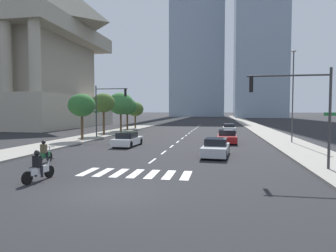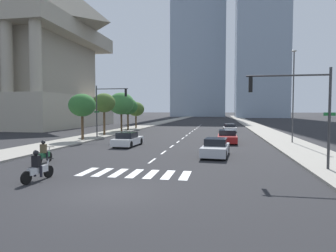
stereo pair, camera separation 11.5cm
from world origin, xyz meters
TOP-DOWN VIEW (x-y plane):
  - ground_plane at (0.00, 0.00)m, footprint 800.00×800.00m
  - sidewalk_east at (11.19, 30.00)m, footprint 4.00×260.00m
  - sidewalk_west at (-11.19, 30.00)m, footprint 4.00×260.00m
  - crosswalk_near at (0.00, 3.68)m, footprint 5.85×2.21m
  - lane_divider_center at (0.00, 31.68)m, footprint 0.14×50.00m
  - motorcycle_lead at (-4.08, 1.27)m, footprint 0.70×2.09m
  - motorcycle_trailing at (-6.49, 5.54)m, footprint 0.70×2.11m
  - sedan_white_0 at (5.82, 35.60)m, footprint 1.98×4.33m
  - sedan_silver_1 at (4.12, 10.44)m, footprint 2.08×4.46m
  - sedan_white_2 at (-4.09, 15.13)m, footprint 1.92×4.34m
  - sedan_red_3 at (5.12, 19.56)m, footprint 1.94×4.63m
  - traffic_signal_near at (8.59, 6.02)m, footprint 4.72×0.28m
  - traffic_signal_far at (-8.60, 21.64)m, footprint 4.15×0.28m
  - street_lamp_east at (11.49, 19.80)m, footprint 0.50×0.24m
  - street_tree_nearest at (-10.39, 18.74)m, footprint 2.91×2.91m
  - street_tree_second at (-10.39, 24.88)m, footprint 2.89×2.89m
  - street_tree_third at (-10.39, 31.60)m, footprint 3.88×3.88m
  - street_tree_fourth at (-10.39, 34.80)m, footprint 3.13×3.13m
  - street_tree_fifth at (-10.39, 39.38)m, footprint 2.94×2.94m
  - war_memorial at (-36.08, 43.33)m, footprint 29.17×29.17m
  - office_tower_left_skyline at (-7.34, 148.68)m, footprint 27.44×23.91m

SIDE VIEW (x-z plane):
  - ground_plane at x=0.00m, z-range 0.00..0.00m
  - lane_divider_center at x=0.00m, z-range 0.00..0.01m
  - crosswalk_near at x=0.00m, z-range 0.00..0.01m
  - sidewalk_east at x=11.19m, z-range 0.00..0.15m
  - sidewalk_west at x=-11.19m, z-range 0.00..0.15m
  - sedan_white_0 at x=5.82m, z-range -0.05..1.18m
  - motorcycle_trailing at x=-6.49m, z-range -0.16..1.33m
  - motorcycle_lead at x=-4.08m, z-range -0.16..1.33m
  - sedan_white_2 at x=-4.09m, z-range -0.05..1.25m
  - sedan_silver_1 at x=4.12m, z-range -0.05..1.25m
  - sedan_red_3 at x=5.12m, z-range -0.05..1.27m
  - street_tree_fifth at x=-10.39m, z-range 1.20..5.85m
  - street_tree_nearest at x=-10.39m, z-range 1.38..6.37m
  - street_tree_fourth at x=-10.39m, z-range 1.37..6.52m
  - traffic_signal_near at x=8.59m, z-range 1.20..6.73m
  - street_tree_second at x=-10.39m, z-range 1.58..6.96m
  - traffic_signal_far at x=-8.60m, z-range 1.24..7.33m
  - street_tree_third at x=-10.39m, z-range 1.41..7.26m
  - street_lamp_east at x=11.49m, z-range 0.77..9.88m
  - war_memorial at x=-36.08m, z-range 0.43..36.55m
  - office_tower_left_skyline at x=-7.34m, z-range -0.53..87.53m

